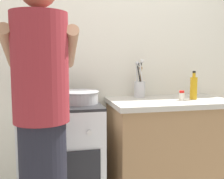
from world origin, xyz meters
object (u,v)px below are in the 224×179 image
at_px(stove_range, 61,160).
at_px(utensil_crock, 140,87).
at_px(spice_bottle, 182,96).
at_px(person, 42,129).
at_px(oil_bottle, 194,88).
at_px(pot, 41,97).
at_px(mixing_bowl, 79,97).

xyz_separation_m(stove_range, utensil_crock, (0.70, 0.19, 0.54)).
bearing_deg(spice_bottle, person, -154.48).
relative_size(stove_range, person, 0.53).
distance_m(spice_bottle, oil_bottle, 0.14).
relative_size(pot, person, 0.15).
height_order(stove_range, pot, pot).
xyz_separation_m(pot, mixing_bowl, (0.28, 0.02, -0.01)).
bearing_deg(stove_range, mixing_bowl, -11.25).
distance_m(pot, utensil_crock, 0.87).
distance_m(mixing_bowl, oil_bottle, 0.96).
distance_m(utensil_crock, oil_bottle, 0.46).
relative_size(pot, mixing_bowl, 0.83).
distance_m(stove_range, oil_bottle, 1.23).
xyz_separation_m(spice_bottle, oil_bottle, (0.12, 0.03, 0.06)).
bearing_deg(spice_bottle, mixing_bowl, 177.49).
xyz_separation_m(pot, person, (0.02, -0.54, -0.10)).
height_order(mixing_bowl, utensil_crock, utensil_crock).
relative_size(utensil_crock, oil_bottle, 1.40).
height_order(stove_range, spice_bottle, spice_bottle).
distance_m(stove_range, mixing_bowl, 0.52).
bearing_deg(stove_range, pot, -161.85).
distance_m(utensil_crock, person, 1.14).
relative_size(mixing_bowl, person, 0.18).
relative_size(stove_range, spice_bottle, 11.20).
distance_m(pot, spice_bottle, 1.12).
bearing_deg(stove_range, utensil_crock, 15.23).
relative_size(utensil_crock, spice_bottle, 4.16).
height_order(pot, spice_bottle, pot).
relative_size(pot, spice_bottle, 3.18).
relative_size(stove_range, utensil_crock, 2.69).
relative_size(stove_range, pot, 3.52).
bearing_deg(mixing_bowl, utensil_crock, 21.30).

